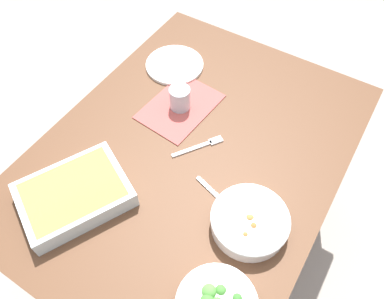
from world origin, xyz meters
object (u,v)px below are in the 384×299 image
Objects in this scene: stew_bowl at (250,221)px; drink_cup at (180,99)px; spoon_by_stew at (223,202)px; baking_dish at (74,194)px; spoon_by_broccoli at (230,299)px; side_plate at (175,65)px; fork_on_table at (201,146)px.

stew_bowl is 2.57× the size of drink_cup.
drink_cup is 0.49× the size of spoon_by_stew.
spoon_by_broccoli is at bearing -91.03° from baking_dish.
fork_on_table is (-0.27, -0.29, -0.00)m from side_plate.
spoon_by_stew is 1.11× the size of fork_on_table.
drink_cup is 0.40m from spoon_by_stew.
side_plate is 1.41× the size of fork_on_table.
drink_cup is at bearing -6.84° from baking_dish.
stew_bowl is at bearing -129.36° from side_plate.
fork_on_table is at bearing -133.88° from side_plate.
spoon_by_broccoli is at bearing -165.71° from stew_bowl.
baking_dish is at bearing 173.16° from drink_cup.
baking_dish is (-0.19, 0.46, 0.00)m from stew_bowl.
side_plate is 0.88m from spoon_by_broccoli.
baking_dish is at bearing 120.77° from spoon_by_stew.
side_plate is (0.17, 0.13, -0.03)m from drink_cup.
drink_cup is 0.54× the size of fork_on_table.
spoon_by_stew is at bearing -128.58° from drink_cup.
baking_dish is 2.35× the size of fork_on_table.
side_plate reaches higher than fork_on_table.
drink_cup is (0.28, 0.41, 0.01)m from stew_bowl.
baking_dish is at bearing 88.97° from spoon_by_broccoli.
fork_on_table is at bearing 56.46° from stew_bowl.
spoon_by_broccoli is at bearing -136.15° from drink_cup.
stew_bowl is 1.26× the size of spoon_by_stew.
spoon_by_stew is (0.03, 0.10, -0.03)m from stew_bowl.
spoon_by_broccoli is (-0.48, -0.46, -0.03)m from drink_cup.
drink_cup reaches higher than baking_dish.
stew_bowl and baking_dish have the same top height.
stew_bowl is at bearing -124.24° from drink_cup.
spoon_by_stew is at bearing -131.33° from fork_on_table.
side_plate is (0.64, 0.08, -0.03)m from baking_dish.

